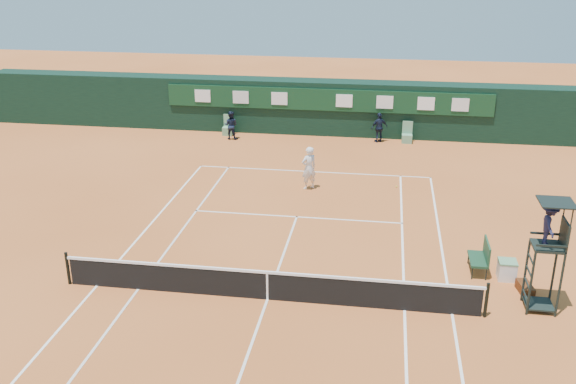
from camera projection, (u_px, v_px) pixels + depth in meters
The scene contains 14 objects.
ground at pixel (267, 299), 19.49m from camera, with size 90.00×90.00×0.00m, color #C6662E.
court_lines at pixel (267, 299), 19.49m from camera, with size 11.05×23.85×0.01m.
tennis_net at pixel (267, 285), 19.31m from camera, with size 12.90×0.10×1.10m.
back_wall at pixel (327, 107), 36.23m from camera, with size 40.00×1.65×3.00m.
linesman_chair_left at pixel (228, 129), 36.28m from camera, with size 0.55×0.50×1.15m.
linesman_chair_right at pixel (407, 137), 34.86m from camera, with size 0.55×0.50×1.15m.
umpire_chair at pixel (549, 233), 18.13m from camera, with size 0.96×0.95×3.42m.
player_bench at pixel (482, 256), 20.93m from camera, with size 0.56×1.20×1.10m.
tennis_bag at pixel (525, 288), 19.82m from camera, with size 0.35×0.80×0.30m, color black.
cooler at pixel (507, 270), 20.59m from camera, with size 0.57×0.57×0.65m.
tennis_ball at pixel (397, 187), 28.49m from camera, with size 0.07×0.07×0.07m, color gold.
player at pixel (309, 168), 28.01m from camera, with size 0.70×0.46×1.93m, color white.
ball_kid_left at pixel (231, 125), 35.32m from camera, with size 0.76×0.60×1.57m, color black.
ball_kid_right at pixel (379, 128), 34.78m from camera, with size 0.95×0.40×1.63m, color black.
Camera 1 is at (3.20, -16.71, 10.08)m, focal length 40.00 mm.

